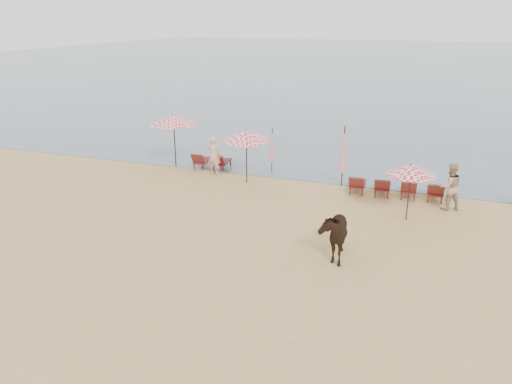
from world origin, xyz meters
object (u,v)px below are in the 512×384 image
Objects in this scene: umbrella_open_left_a at (173,119)px; lounger_cluster_left at (211,161)px; cow at (333,232)px; umbrella_closed_right at (344,149)px; beachgoer_right_a at (450,187)px; umbrella_closed_left at (272,145)px; umbrella_open_right at (411,169)px; beachgoer_left at (214,155)px; umbrella_open_left_b at (246,135)px; lounger_cluster_right at (396,187)px.

lounger_cluster_left is at bearing -3.96° from umbrella_open_left_a.
umbrella_open_left_a is 1.37× the size of cow.
umbrella_closed_right is 4.57m from beachgoer_right_a.
cow is (9.08, -6.94, -1.53)m from umbrella_open_left_a.
umbrella_closed_right reaches higher than umbrella_closed_left.
umbrella_open_right is 1.11× the size of cow.
umbrella_open_left_a is at bearing 179.04° from umbrella_closed_right.
umbrella_closed_left is (2.89, 0.49, 0.90)m from lounger_cluster_left.
umbrella_open_left_a is at bearing -170.64° from umbrella_closed_left.
umbrella_closed_left is (-6.37, 3.92, -0.60)m from umbrella_open_right.
lounger_cluster_left is 0.95× the size of beachgoer_left.
umbrella_open_left_a reaches higher than beachgoer_right_a.
umbrella_closed_left is (0.56, 1.85, -0.82)m from umbrella_open_left_b.
umbrella_open_left_b is 1.16× the size of umbrella_open_right.
umbrella_closed_right is at bearing -45.77° from beachgoer_right_a.
umbrella_open_left_b reaches higher than beachgoer_left.
umbrella_open_right is at bearing -46.11° from umbrella_closed_right.
lounger_cluster_right is 1.52× the size of umbrella_open_left_b.
umbrella_open_left_b is 7.23m from umbrella_open_right.
lounger_cluster_right is 8.16m from beachgoer_left.
beachgoer_left reaches higher than cow.
umbrella_open_left_a reaches higher than cow.
lounger_cluster_right is 1.77× the size of umbrella_closed_left.
beachgoer_left is at bearing -176.61° from umbrella_closed_right.
lounger_cluster_left is 2.63m from umbrella_open_left_a.
umbrella_open_right reaches higher than lounger_cluster_right.
umbrella_open_left_a is 4.83m from umbrella_closed_left.
umbrella_closed_left is at bearing 108.84° from cow.
cow is at bearing -50.11° from lounger_cluster_left.
cow is at bearing 30.93° from beachgoer_right_a.
beachgoer_left is at bearing 125.46° from cow.
umbrella_open_right is (9.26, -3.43, 1.50)m from lounger_cluster_left.
cow is at bearing -81.94° from umbrella_closed_right.
umbrella_open_right is at bearing -25.84° from lounger_cluster_left.
umbrella_closed_right is (-2.90, 3.02, -0.28)m from umbrella_open_right.
umbrella_closed_right reaches higher than lounger_cluster_left.
beachgoer_left is at bearing 175.59° from lounger_cluster_right.
umbrella_open_left_a is 1.24× the size of umbrella_closed_left.
umbrella_open_right is at bearing -28.81° from umbrella_open_left_a.
umbrella_closed_right is (-2.29, 0.64, 1.21)m from lounger_cluster_right.
umbrella_open_right is at bearing -31.62° from umbrella_closed_left.
umbrella_open_left_a is at bearing 131.56° from cow.
umbrella_open_right is 0.80× the size of umbrella_closed_right.
lounger_cluster_left is 0.94× the size of beachgoer_right_a.
umbrella_closed_left is 1.16× the size of beachgoer_right_a.
beachgoer_right_a is at bearing -23.70° from lounger_cluster_right.
umbrella_open_left_a is 12.58m from beachgoer_right_a.
umbrella_closed_right is 1.44× the size of beachgoer_right_a.
umbrella_open_left_a is at bearing 166.77° from umbrella_open_right.
umbrella_open_right is 4.20m from umbrella_closed_right.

